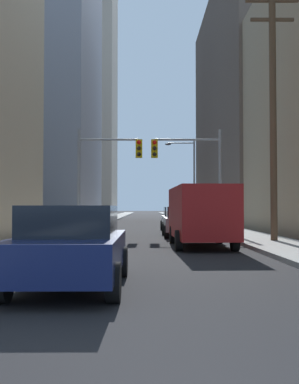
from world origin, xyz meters
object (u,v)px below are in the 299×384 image
at_px(sedan_navy, 72,246).
at_px(sedan_grey, 182,222).
at_px(sedan_white, 177,219).
at_px(cargo_van_red, 201,213).
at_px(traffic_signal_near_left, 107,163).
at_px(traffic_signal_near_right, 190,163).

xyz_separation_m(sedan_navy, sedan_grey, (3.24, 14.84, 0.00)).
height_order(sedan_grey, sedan_white, same).
xyz_separation_m(cargo_van_red, sedan_white, (-0.12, 11.28, -0.52)).
distance_m(cargo_van_red, sedan_navy, 9.45).
bearing_deg(cargo_van_red, sedan_navy, -111.50).
xyz_separation_m(cargo_van_red, traffic_signal_near_left, (-4.32, 8.90, 2.75)).
xyz_separation_m(cargo_van_red, sedan_grey, (-0.21, 6.06, -0.52)).
xyz_separation_m(sedan_white, traffic_signal_near_right, (0.60, -2.38, 3.28)).
bearing_deg(sedan_white, traffic_signal_near_right, -75.92).
height_order(sedan_navy, sedan_white, same).
bearing_deg(sedan_white, sedan_grey, -91.00).
bearing_deg(sedan_navy, sedan_white, 80.56).
bearing_deg(traffic_signal_near_right, sedan_navy, -102.54).
xyz_separation_m(sedan_grey, traffic_signal_near_left, (-4.11, 2.84, 3.27)).
height_order(cargo_van_red, traffic_signal_near_right, traffic_signal_near_right).
distance_m(sedan_navy, sedan_grey, 15.19).
distance_m(sedan_navy, traffic_signal_near_right, 18.41).
xyz_separation_m(sedan_grey, traffic_signal_near_right, (0.69, 2.84, 3.28)).
relative_size(sedan_navy, sedan_grey, 1.00).
distance_m(sedan_grey, traffic_signal_near_left, 5.97).
relative_size(sedan_white, traffic_signal_near_left, 0.70).
relative_size(sedan_grey, traffic_signal_near_left, 0.70).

